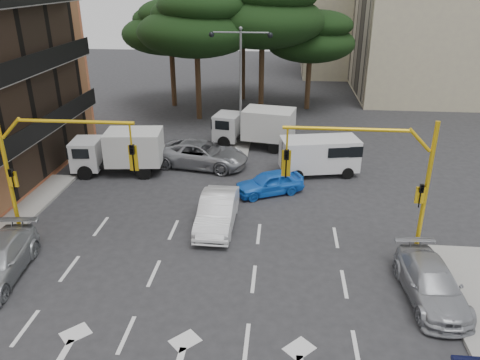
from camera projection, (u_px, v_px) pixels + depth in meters
The scene contains 17 objects.
ground at pixel (203, 276), 18.50m from camera, with size 120.00×120.00×0.00m, color #28282B.
median_strip at pixel (241, 142), 33.06m from camera, with size 1.40×6.00×0.15m, color gray.
pine_left_near at pixel (197, 22), 35.80m from camera, with size 9.15×9.15×10.23m.
pine_center at pixel (263, 11), 36.92m from camera, with size 9.98×9.98×11.16m.
pine_left_far at pixel (171, 26), 39.99m from camera, with size 8.32×8.32×9.30m.
pine_right at pixel (311, 36), 39.24m from camera, with size 7.49×7.49×8.37m.
pine_back at pixel (244, 16), 41.93m from camera, with size 9.15×9.15×10.23m.
signal_mast_right at pixel (381, 173), 18.18m from camera, with size 5.79×0.37×6.00m.
signal_mast_left at pixel (46, 161), 19.34m from camera, with size 5.79×0.37×6.00m.
street_lamp_center at pixel (241, 66), 30.91m from camera, with size 4.16×0.36×7.77m.
car_white_hatch at pixel (217, 211), 21.93m from camera, with size 1.60×4.60×1.51m, color silver.
car_blue_compact at pixel (269, 183), 25.26m from camera, with size 1.50×3.73×1.27m, color blue.
car_silver_cross_a at pixel (202, 154), 28.84m from camera, with size 2.62×5.68×1.58m, color gray.
car_silver_parked at pixel (431, 283), 16.97m from camera, with size 1.85×4.55×1.32m, color #9C9EA3.
van_white at pixel (319, 156), 27.64m from camera, with size 2.03×4.48×2.24m, color white, non-canonical shape.
box_truck_a at pixel (119, 152), 27.67m from camera, with size 2.24×5.33×2.62m, color silver, non-canonical shape.
box_truck_b at pixel (254, 128), 32.01m from camera, with size 2.31×5.50×2.71m, color silver, non-canonical shape.
Camera 1 is at (2.89, -15.21, 10.92)m, focal length 35.00 mm.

